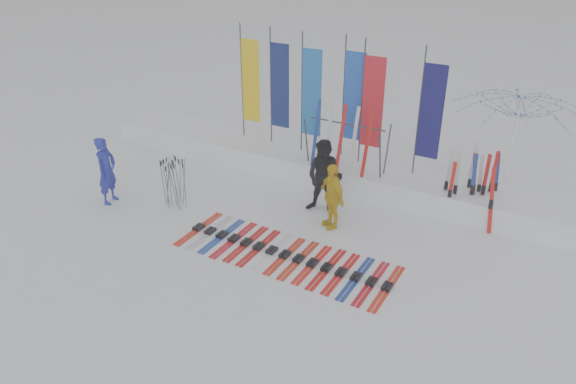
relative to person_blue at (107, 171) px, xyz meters
The scene contains 11 objects.
ground 4.48m from the person_blue, ahead, with size 120.00×120.00×0.00m, color white.
snow_bank 5.88m from the person_blue, 42.09° to the left, with size 14.00×1.60×0.60m, color white.
person_blue is the anchor object (origin of this frame).
person_black 5.30m from the person_blue, 23.81° to the left, with size 0.89×0.69×1.84m, color black.
person_yellow 5.53m from the person_blue, 16.93° to the left, with size 0.91×0.38×1.56m, color gold.
tent_canopy 9.82m from the person_blue, 30.06° to the left, with size 3.10×3.16×2.84m, color white.
ski_row 5.06m from the person_blue, ahead, with size 4.71×1.67×0.07m.
pole_cluster 1.67m from the person_blue, 23.08° to the left, with size 0.60×0.50×1.26m.
feather_flags 5.87m from the person_blue, 45.94° to the left, with size 5.71×0.28×3.20m.
ski_rack 5.95m from the person_blue, 36.51° to the left, with size 2.04×0.80×1.23m.
upright_skis 8.76m from the person_blue, 24.70° to the left, with size 1.19×1.00×1.69m.
Camera 1 is at (5.57, -7.92, 6.62)m, focal length 35.00 mm.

